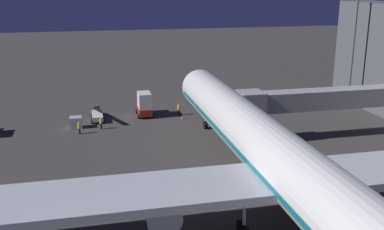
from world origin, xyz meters
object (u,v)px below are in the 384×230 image
at_px(ground_crew_by_tug, 79,127).
at_px(traffic_cone_nose_starboard, 183,117).
at_px(baggage_container_near_belt, 76,122).
at_px(cargo_truck_aft, 144,104).
at_px(apron_floodlight_mast, 354,38).
at_px(belt_loader, 97,115).
at_px(airliner_at_gate, 287,168).
at_px(ground_crew_near_nose_gear, 101,123).
at_px(jet_bridge, 309,100).
at_px(traffic_cone_nose_port, 210,115).
at_px(ground_crew_by_belt_loader, 179,109).

bearing_deg(ground_crew_by_tug, traffic_cone_nose_starboard, -165.58).
bearing_deg(baggage_container_near_belt, ground_crew_by_tug, 99.68).
distance_m(cargo_truck_aft, traffic_cone_nose_starboard, 6.44).
distance_m(apron_floodlight_mast, belt_loader, 41.95).
relative_size(airliner_at_gate, ground_crew_near_nose_gear, 38.77).
height_order(baggage_container_near_belt, ground_crew_near_nose_gear, ground_crew_near_nose_gear).
height_order(jet_bridge, baggage_container_near_belt, jet_bridge).
bearing_deg(traffic_cone_nose_port, belt_loader, -6.89).
height_order(belt_loader, traffic_cone_nose_port, belt_loader).
relative_size(jet_bridge, ground_crew_by_belt_loader, 12.25).
bearing_deg(ground_crew_near_nose_gear, traffic_cone_nose_starboard, -168.78).
bearing_deg(traffic_cone_nose_port, ground_crew_near_nose_gear, 8.32).
height_order(jet_bridge, ground_crew_by_tug, jet_bridge).
distance_m(belt_loader, baggage_container_near_belt, 4.38).
distance_m(ground_crew_near_nose_gear, traffic_cone_nose_starboard, 12.62).
distance_m(jet_bridge, traffic_cone_nose_starboard, 19.72).
relative_size(apron_floodlight_mast, traffic_cone_nose_starboard, 36.72).
relative_size(apron_floodlight_mast, traffic_cone_nose_port, 36.72).
distance_m(ground_crew_by_belt_loader, traffic_cone_nose_starboard, 2.21).
bearing_deg(traffic_cone_nose_port, apron_floodlight_mast, 178.73).
relative_size(jet_bridge, traffic_cone_nose_port, 41.65).
bearing_deg(apron_floodlight_mast, ground_crew_by_belt_loader, -5.30).
xyz_separation_m(ground_crew_by_tug, traffic_cone_nose_starboard, (-15.35, -3.95, -0.71)).
distance_m(airliner_at_gate, ground_crew_near_nose_gear, 33.88).
bearing_deg(ground_crew_by_belt_loader, ground_crew_near_nose_gear, 20.36).
relative_size(belt_loader, traffic_cone_nose_port, 13.89).
distance_m(airliner_at_gate, belt_loader, 38.15).
bearing_deg(traffic_cone_nose_starboard, apron_floodlight_mast, 178.93).
bearing_deg(cargo_truck_aft, ground_crew_near_nose_gear, 38.17).
relative_size(airliner_at_gate, traffic_cone_nose_port, 121.51).
bearing_deg(baggage_container_near_belt, jet_bridge, 159.36).
xyz_separation_m(jet_bridge, traffic_cone_nose_port, (10.05, -12.46, -5.00)).
relative_size(ground_crew_near_nose_gear, ground_crew_by_belt_loader, 0.92).
relative_size(jet_bridge, belt_loader, 3.00).
bearing_deg(apron_floodlight_mast, cargo_truck_aft, -5.96).
relative_size(cargo_truck_aft, baggage_container_near_belt, 2.66).
bearing_deg(traffic_cone_nose_starboard, belt_loader, -9.23).
relative_size(apron_floodlight_mast, belt_loader, 2.64).
bearing_deg(airliner_at_gate, ground_crew_by_tug, -58.64).
bearing_deg(jet_bridge, traffic_cone_nose_port, -51.10).
xyz_separation_m(apron_floodlight_mast, belt_loader, (40.47, -2.59, -10.73)).
relative_size(airliner_at_gate, belt_loader, 8.75).
distance_m(traffic_cone_nose_port, traffic_cone_nose_starboard, 4.40).
height_order(ground_crew_by_tug, traffic_cone_nose_starboard, ground_crew_by_tug).
bearing_deg(airliner_at_gate, ground_crew_near_nose_gear, -64.34).
xyz_separation_m(jet_bridge, ground_crew_by_belt_loader, (14.63, -14.52, -4.25)).
bearing_deg(belt_loader, baggage_container_near_belt, 45.34).
height_order(apron_floodlight_mast, ground_crew_by_tug, apron_floodlight_mast).
height_order(cargo_truck_aft, ground_crew_by_tug, cargo_truck_aft).
relative_size(jet_bridge, cargo_truck_aft, 5.13).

